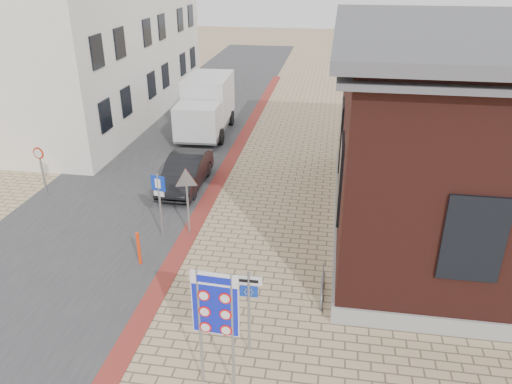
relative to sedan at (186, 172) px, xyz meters
The scene contains 15 objects.
ground 9.21m from the sedan, 69.62° to the right, with size 120.00×120.00×0.00m, color tan.
road_strip 6.82m from the sedan, 109.80° to the left, with size 7.00×60.00×0.02m, color #38383A.
curb_strip 1.95m from the sedan, 49.15° to the left, with size 0.60×40.00×0.02m, color maroon.
townhouse_near 9.19m from the sedan, 156.51° to the left, with size 7.40×6.40×8.30m.
townhouse_mid 12.81m from the sedan, 129.70° to the left, with size 7.40×6.40×9.10m.
townhouse_far 17.60m from the sedan, 116.86° to the left, with size 7.40×6.40×8.30m.
bike_rack 8.69m from the sedan, 47.62° to the right, with size 0.08×1.80×0.60m.
sedan is the anchor object (origin of this frame).
box_truck 7.11m from the sedan, 97.17° to the left, with size 2.56×5.63×2.90m.
border_sign 10.87m from the sedan, 69.90° to the right, with size 1.01×0.11×2.96m.
essen_sign 9.94m from the sedan, 64.92° to the right, with size 0.62×0.07×2.29m.
parking_sign 4.23m from the sedan, 84.84° to the right, with size 0.51×0.16×2.34m.
yield_sign 4.08m from the sedan, 72.18° to the right, with size 0.83×0.28×2.38m.
speed_sign 5.60m from the sedan, 162.46° to the right, with size 0.48×0.12×2.04m.
bollard 5.82m from the sedan, 87.83° to the right, with size 0.10×0.10×1.12m, color #F6390C.
Camera 1 is at (2.64, -9.53, 8.65)m, focal length 35.00 mm.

